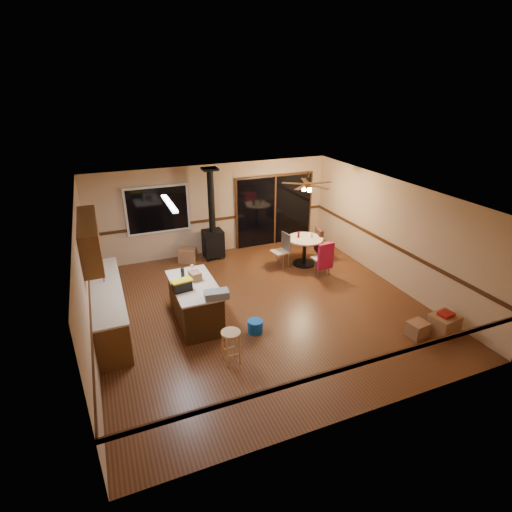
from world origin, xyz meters
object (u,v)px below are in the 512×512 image
box_corner_a (444,324)px  box_corner_b (417,329)px  toolbox_black (182,286)px  blue_bucket (255,326)px  wood_stove (213,234)px  dining_table (305,246)px  toolbox_grey (217,294)px  chair_right (320,241)px  box_under_window (187,255)px  kitchen_island (195,303)px  chair_left (283,246)px  bar_stool (231,347)px  chair_near (325,256)px

box_corner_a → box_corner_b: (-0.56, 0.12, -0.05)m
toolbox_black → blue_bucket: bearing=-26.5°
blue_bucket → wood_stove: bearing=85.8°
blue_bucket → box_corner_b: bearing=-24.4°
dining_table → toolbox_grey: bearing=-143.5°
toolbox_black → toolbox_grey: bearing=-43.8°
chair_right → box_under_window: chair_right is taller
blue_bucket → box_under_window: (-0.47, 3.94, 0.06)m
chair_right → box_corner_a: 4.12m
toolbox_grey → box_corner_b: 4.08m
kitchen_island → toolbox_black: toolbox_black is taller
kitchen_island → wood_stove: bearing=66.9°
dining_table → chair_right: chair_right is taller
kitchen_island → box_under_window: kitchen_island is taller
toolbox_black → chair_left: size_ratio=0.72×
dining_table → chair_right: bearing=9.5°
chair_right → box_corner_b: chair_right is taller
wood_stove → bar_stool: size_ratio=3.90×
wood_stove → chair_left: bearing=-38.1°
kitchen_island → toolbox_grey: bearing=-69.7°
kitchen_island → toolbox_grey: (0.27, -0.72, 0.52)m
bar_stool → box_corner_b: bar_stool is taller
kitchen_island → box_corner_b: size_ratio=4.43×
bar_stool → box_under_window: size_ratio=1.37×
bar_stool → chair_left: size_ratio=1.25×
toolbox_black → chair_left: 3.78m
box_corner_b → box_corner_a: bearing=-12.1°
wood_stove → box_corner_a: (3.25, -5.36, -0.53)m
bar_stool → box_corner_a: bearing=-10.1°
dining_table → chair_left: bearing=169.0°
toolbox_black → box_corner_b: bearing=-25.1°
toolbox_black → chair_left: bearing=31.9°
bar_stool → box_under_window: (0.28, 4.65, -0.13)m
box_corner_a → toolbox_grey: bearing=159.6°
toolbox_grey → toolbox_black: 0.76m
toolbox_black → box_under_window: toolbox_black is taller
kitchen_island → box_corner_a: bearing=-26.9°
blue_bucket → box_corner_a: size_ratio=0.59×
blue_bucket → chair_left: chair_left is taller
wood_stove → box_corner_b: wood_stove is taller
chair_near → toolbox_grey: bearing=-155.7°
toolbox_black → box_corner_b: (4.26, -1.99, -0.85)m
toolbox_grey → toolbox_black: bearing=136.2°
box_corner_b → toolbox_black: bearing=154.9°
kitchen_island → bar_stool: kitchen_island is taller
bar_stool → wood_stove: bearing=77.3°
chair_right → bar_stool: bearing=-138.7°
wood_stove → box_corner_b: size_ratio=6.65×
box_under_window → bar_stool: bearing=-93.5°
wood_stove → toolbox_black: bearing=-116.0°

